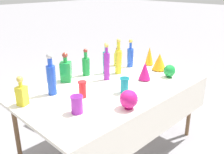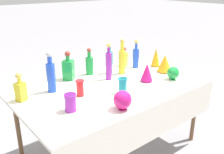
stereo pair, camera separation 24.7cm
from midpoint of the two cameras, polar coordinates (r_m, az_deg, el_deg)
ground_plane at (r=2.89m, az=-2.55°, el=-16.18°), size 40.00×40.00×0.00m
display_table at (r=2.51m, az=-2.18°, el=-3.62°), size 1.88×1.10×0.76m
tall_bottle_0 at (r=2.80m, az=-8.50°, el=2.66°), size 0.08×0.08×0.31m
tall_bottle_1 at (r=2.37m, az=-16.65°, el=-0.07°), size 0.08×0.08×0.40m
tall_bottle_2 at (r=2.63m, az=-3.91°, el=2.80°), size 0.06×0.06×0.40m
tall_bottle_3 at (r=2.82m, az=-1.05°, el=3.98°), size 0.07×0.07×0.41m
tall_bottle_4 at (r=3.06m, az=1.89°, el=4.79°), size 0.07×0.07×0.35m
tall_bottle_5 at (r=2.83m, az=-3.90°, el=3.49°), size 0.07×0.07×0.36m
square_decanter_0 at (r=2.67m, az=-13.13°, el=1.47°), size 0.15×0.15×0.31m
square_decanter_1 at (r=3.12m, az=-0.86°, el=4.38°), size 0.12×0.12×0.24m
square_decanter_2 at (r=2.27m, az=-22.93°, el=-3.50°), size 0.10×0.10×0.26m
slender_vase_0 at (r=2.02m, az=-11.55°, el=-6.11°), size 0.10×0.10×0.15m
slender_vase_1 at (r=2.33m, az=-0.16°, el=-1.82°), size 0.09×0.09×0.15m
slender_vase_2 at (r=2.27m, az=-9.88°, el=-2.72°), size 0.08×0.08×0.15m
fluted_vase_0 at (r=2.64m, az=4.87°, el=1.37°), size 0.13×0.13×0.20m
fluted_vase_1 at (r=3.14m, az=6.31°, el=4.79°), size 0.11×0.11×0.23m
fluted_vase_2 at (r=2.97m, az=8.46°, el=3.46°), size 0.17×0.17×0.20m
round_bowl_0 at (r=2.77m, az=10.54°, el=1.34°), size 0.13×0.13×0.14m
round_bowl_1 at (r=2.04m, az=0.39°, el=-5.19°), size 0.15×0.15×0.16m
price_tag_left at (r=2.49m, az=11.97°, el=-2.41°), size 0.05×0.02×0.03m
cardboard_box_behind_left at (r=3.47m, az=-14.18°, el=-6.50°), size 0.55×0.37×0.45m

